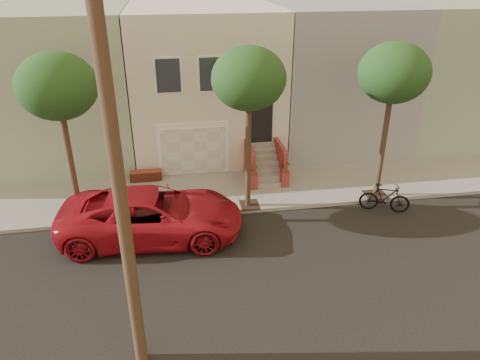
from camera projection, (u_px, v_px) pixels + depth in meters
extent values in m
plane|color=black|center=(239.00, 270.00, 14.63)|extent=(90.00, 90.00, 0.00)
cube|color=gray|center=(219.00, 192.00, 19.33)|extent=(40.00, 3.70, 0.15)
cube|color=beige|center=(204.00, 78.00, 22.93)|extent=(7.00, 8.00, 7.00)
cube|color=gray|center=(65.00, 83.00, 21.94)|extent=(6.50, 8.00, 7.00)
cube|color=#97999F|center=(331.00, 73.00, 23.92)|extent=(6.50, 8.00, 7.00)
cube|color=gray|center=(443.00, 68.00, 24.87)|extent=(6.50, 8.00, 7.00)
cube|color=white|center=(194.00, 149.00, 20.27)|extent=(3.20, 0.12, 2.50)
cube|color=silver|center=(194.00, 151.00, 20.26)|extent=(2.90, 0.06, 2.20)
cube|color=gray|center=(198.00, 192.00, 19.16)|extent=(3.20, 3.70, 0.02)
cube|color=#973F29|center=(146.00, 176.00, 20.12)|extent=(1.40, 0.45, 0.44)
cube|color=black|center=(261.00, 121.00, 20.17)|extent=(1.00, 0.06, 2.00)
cube|color=#3F4751|center=(168.00, 76.00, 18.61)|extent=(1.00, 0.06, 1.40)
cube|color=white|center=(168.00, 76.00, 18.63)|extent=(1.15, 0.05, 1.55)
cube|color=#3F4751|center=(211.00, 74.00, 18.88)|extent=(1.00, 0.06, 1.40)
cube|color=white|center=(211.00, 74.00, 18.89)|extent=(1.15, 0.05, 1.55)
cube|color=#3F4751|center=(253.00, 73.00, 19.14)|extent=(1.00, 0.06, 1.40)
cube|color=white|center=(253.00, 72.00, 19.16)|extent=(1.15, 0.05, 1.55)
cube|color=gray|center=(269.00, 184.00, 19.60)|extent=(1.20, 0.28, 0.20)
cube|color=gray|center=(267.00, 178.00, 19.76)|extent=(1.20, 0.28, 0.20)
cube|color=gray|center=(266.00, 171.00, 19.92)|extent=(1.20, 0.28, 0.20)
cube|color=gray|center=(265.00, 164.00, 20.08)|extent=(1.20, 0.28, 0.20)
cube|color=gray|center=(264.00, 158.00, 20.24)|extent=(1.20, 0.28, 0.20)
cube|color=gray|center=(263.00, 151.00, 20.40)|extent=(1.20, 0.28, 0.20)
cube|color=gray|center=(261.00, 145.00, 20.56)|extent=(1.20, 0.28, 0.20)
cube|color=maroon|center=(250.00, 163.00, 19.93)|extent=(0.18, 1.96, 1.60)
cube|color=maroon|center=(280.00, 161.00, 20.14)|extent=(0.18, 1.96, 1.60)
cube|color=maroon|center=(253.00, 181.00, 19.36)|extent=(0.35, 0.35, 0.70)
imported|color=#1D4217|center=(253.00, 169.00, 19.10)|extent=(0.40, 0.35, 0.45)
cube|color=maroon|center=(285.00, 179.00, 19.56)|extent=(0.35, 0.35, 0.70)
imported|color=#1D4217|center=(285.00, 167.00, 19.30)|extent=(0.41, 0.35, 0.45)
cube|color=#2D2116|center=(81.00, 219.00, 17.21)|extent=(0.90, 0.90, 0.02)
cylinder|color=#3D2D1B|center=(72.00, 169.00, 16.29)|extent=(0.22, 0.22, 4.20)
ellipsoid|color=#1D4217|center=(57.00, 86.00, 14.94)|extent=(2.70, 2.57, 2.29)
cube|color=#2D2116|center=(248.00, 205.00, 18.16)|extent=(0.90, 0.90, 0.02)
cylinder|color=#3D2D1B|center=(248.00, 158.00, 17.23)|extent=(0.22, 0.22, 4.20)
ellipsoid|color=#1D4217|center=(249.00, 78.00, 15.88)|extent=(2.70, 2.57, 2.29)
cube|color=#2D2116|center=(376.00, 195.00, 18.96)|extent=(0.90, 0.90, 0.02)
cylinder|color=#3D2D1B|center=(383.00, 149.00, 18.03)|extent=(0.22, 0.22, 4.20)
ellipsoid|color=#1D4217|center=(394.00, 73.00, 16.69)|extent=(2.70, 2.57, 2.29)
cylinder|color=#402D1E|center=(118.00, 183.00, 9.15)|extent=(0.30, 0.30, 10.00)
imported|color=#AB131F|center=(152.00, 215.00, 16.01)|extent=(6.67, 3.45, 1.80)
imported|color=black|center=(385.00, 198.00, 17.80)|extent=(2.02, 1.25, 1.18)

